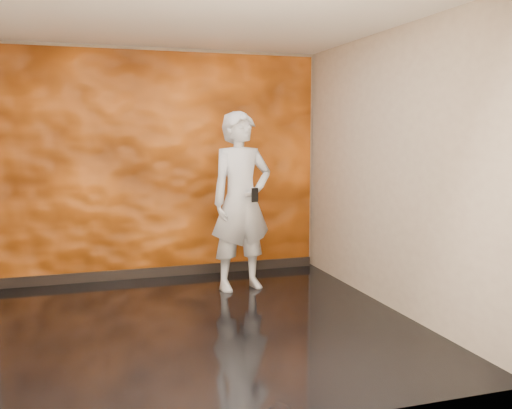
% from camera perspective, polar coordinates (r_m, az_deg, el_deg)
% --- Properties ---
extents(room, '(4.02, 4.02, 2.81)m').
position_cam_1_polar(room, '(5.17, -6.16, 2.97)').
color(room, black).
rests_on(room, ground).
extents(feature_wall, '(3.90, 0.06, 2.75)m').
position_cam_1_polar(feature_wall, '(7.10, -9.34, 3.85)').
color(feature_wall, orange).
rests_on(feature_wall, ground).
extents(baseboard, '(3.90, 0.04, 0.12)m').
position_cam_1_polar(baseboard, '(7.25, -9.08, -6.64)').
color(baseboard, black).
rests_on(baseboard, ground).
extents(man, '(0.81, 0.61, 2.02)m').
position_cam_1_polar(man, '(6.44, -1.48, 0.32)').
color(man, '#9CA2AB').
rests_on(man, ground).
extents(phone, '(0.08, 0.05, 0.16)m').
position_cam_1_polar(phone, '(6.18, -0.12, 0.96)').
color(phone, black).
rests_on(phone, man).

